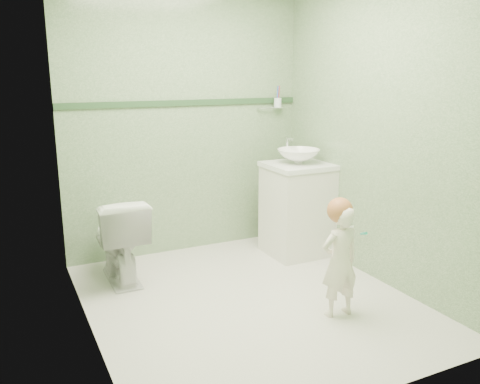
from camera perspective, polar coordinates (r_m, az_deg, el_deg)
ground at (r=3.73m, az=1.04°, el=-12.24°), size 2.50×2.50×0.00m
room_shell at (r=3.38m, az=1.12°, el=6.40°), size 2.50×2.54×2.40m
trim_stripe at (r=4.50m, az=-6.19°, el=10.03°), size 2.20×0.02×0.05m
vanity at (r=4.55m, az=6.48°, el=-2.10°), size 0.52×0.50×0.80m
counter at (r=4.46m, az=6.62°, el=2.98°), size 0.54×0.52×0.04m
basin at (r=4.44m, az=6.65°, el=4.05°), size 0.37×0.37×0.13m
faucet at (r=4.58m, az=5.43°, el=5.39°), size 0.03×0.13×0.18m
cup_holder at (r=4.83m, az=4.20°, el=10.05°), size 0.26×0.07×0.21m
toilet at (r=4.07m, az=-13.55°, el=-5.17°), size 0.39×0.67×0.68m
toddler at (r=3.45m, az=11.25°, el=-7.74°), size 0.29×0.19×0.77m
hair_cap at (r=3.36m, az=11.26°, el=-2.04°), size 0.17×0.17×0.17m
teal_toothbrush at (r=3.32m, az=13.71°, el=-4.52°), size 0.11×0.13×0.08m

